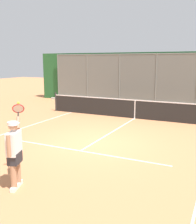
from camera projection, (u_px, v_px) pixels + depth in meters
ground_plane at (94, 143)px, 9.47m from camera, size 60.00×60.00×0.00m
court_line_markings at (77, 153)px, 8.39m from camera, size 7.54×10.06×0.01m
fence_backdrop at (158, 79)px, 17.24m from camera, size 17.75×1.37×3.42m
tennis_net at (135, 109)px, 13.36m from camera, size 9.70×0.09×1.07m
tennis_player at (14, 150)px, 5.95m from camera, size 0.81×1.16×1.85m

